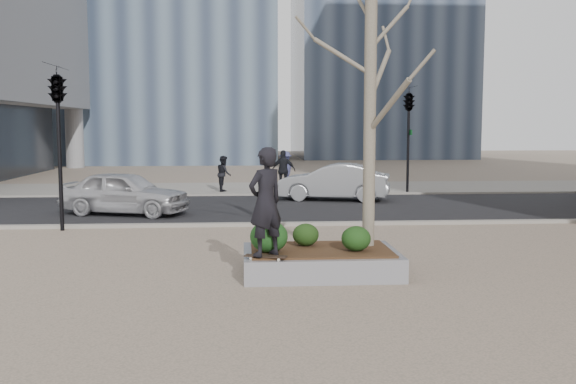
{
  "coord_description": "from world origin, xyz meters",
  "views": [
    {
      "loc": [
        -0.49,
        -12.28,
        2.89
      ],
      "look_at": [
        0.5,
        2.0,
        1.4
      ],
      "focal_mm": 40.0,
      "sensor_mm": 36.0,
      "label": 1
    }
  ],
  "objects": [
    {
      "name": "skateboarder",
      "position": [
        -0.1,
        -0.77,
        1.51
      ],
      "size": [
        0.86,
        0.81,
        1.98
      ],
      "primitive_type": "imported",
      "rotation": [
        0.0,
        0.0,
        3.77
      ],
      "color": "black",
      "rests_on": "skateboard"
    },
    {
      "name": "shrub_middle",
      "position": [
        0.74,
        0.32,
        0.71
      ],
      "size": [
        0.53,
        0.53,
        0.45
      ],
      "primitive_type": "ellipsoid",
      "color": "#163310",
      "rests_on": "planter_mulch"
    },
    {
      "name": "sycamore_tree",
      "position": [
        2.0,
        0.3,
        3.79
      ],
      "size": [
        2.8,
        2.8,
        6.6
      ],
      "primitive_type": null,
      "color": "gray",
      "rests_on": "planter_mulch"
    },
    {
      "name": "street",
      "position": [
        0.0,
        10.0,
        0.01
      ],
      "size": [
        60.0,
        8.0,
        0.02
      ],
      "primitive_type": "cube",
      "color": "black",
      "rests_on": "ground"
    },
    {
      "name": "traffic_light_far",
      "position": [
        6.5,
        14.6,
        2.25
      ],
      "size": [
        0.6,
        2.48,
        4.5
      ],
      "primitive_type": null,
      "color": "black",
      "rests_on": "ground"
    },
    {
      "name": "pedestrian_a",
      "position": [
        -1.35,
        15.71,
        0.8
      ],
      "size": [
        0.67,
        0.81,
        1.55
      ],
      "primitive_type": "imported",
      "rotation": [
        0.0,
        0.0,
        1.68
      ],
      "color": "black",
      "rests_on": "far_sidewalk"
    },
    {
      "name": "pedestrian_b",
      "position": [
        1.47,
        17.77,
        0.85
      ],
      "size": [
        1.06,
        1.24,
        1.66
      ],
      "primitive_type": "imported",
      "rotation": [
        0.0,
        0.0,
        4.21
      ],
      "color": "#3D406E",
      "rests_on": "far_sidewalk"
    },
    {
      "name": "police_car",
      "position": [
        -4.34,
        8.62,
        0.73
      ],
      "size": [
        4.46,
        2.86,
        1.41
      ],
      "primitive_type": "imported",
      "rotation": [
        0.0,
        0.0,
        1.26
      ],
      "color": "#BBBBBF",
      "rests_on": "street"
    },
    {
      "name": "ground",
      "position": [
        0.0,
        0.0,
        0.0
      ],
      "size": [
        120.0,
        120.0,
        0.0
      ],
      "primitive_type": "plane",
      "color": "gray",
      "rests_on": "ground"
    },
    {
      "name": "traffic_light_near",
      "position": [
        -5.5,
        5.6,
        2.25
      ],
      "size": [
        0.6,
        2.48,
        4.5
      ],
      "primitive_type": null,
      "color": "black",
      "rests_on": "ground"
    },
    {
      "name": "shrub_left",
      "position": [
        -0.02,
        -0.3,
        0.8
      ],
      "size": [
        0.72,
        0.72,
        0.61
      ],
      "primitive_type": "ellipsoid",
      "color": "#123916",
      "rests_on": "planter_mulch"
    },
    {
      "name": "far_sidewalk",
      "position": [
        0.0,
        17.0,
        0.01
      ],
      "size": [
        60.0,
        6.0,
        0.02
      ],
      "primitive_type": "cube",
      "color": "gray",
      "rests_on": "ground"
    },
    {
      "name": "car_silver",
      "position": [
        2.94,
        12.09,
        0.72
      ],
      "size": [
        4.52,
        2.56,
        1.41
      ],
      "primitive_type": "imported",
      "rotation": [
        0.0,
        0.0,
        4.45
      ],
      "color": "#979A9E",
      "rests_on": "street"
    },
    {
      "name": "skateboard",
      "position": [
        -0.1,
        -0.77,
        0.49
      ],
      "size": [
        0.8,
        0.41,
        0.08
      ],
      "primitive_type": null,
      "rotation": [
        0.0,
        0.0,
        -0.29
      ],
      "color": "black",
      "rests_on": "planter"
    },
    {
      "name": "shrub_right",
      "position": [
        1.65,
        -0.28,
        0.73
      ],
      "size": [
        0.57,
        0.57,
        0.48
      ],
      "primitive_type": "ellipsoid",
      "color": "#1E3F14",
      "rests_on": "planter_mulch"
    },
    {
      "name": "pedestrian_c",
      "position": [
        1.27,
        15.9,
        0.91
      ],
      "size": [
        1.1,
        0.61,
        1.78
      ],
      "primitive_type": "imported",
      "rotation": [
        0.0,
        0.0,
        2.96
      ],
      "color": "black",
      "rests_on": "far_sidewalk"
    },
    {
      "name": "planter",
      "position": [
        1.0,
        0.0,
        0.23
      ],
      "size": [
        3.0,
        2.0,
        0.45
      ],
      "primitive_type": "cube",
      "color": "gray",
      "rests_on": "ground"
    },
    {
      "name": "planter_mulch",
      "position": [
        1.0,
        0.0,
        0.47
      ],
      "size": [
        2.7,
        1.7,
        0.04
      ],
      "primitive_type": "cube",
      "color": "#382314",
      "rests_on": "planter"
    }
  ]
}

